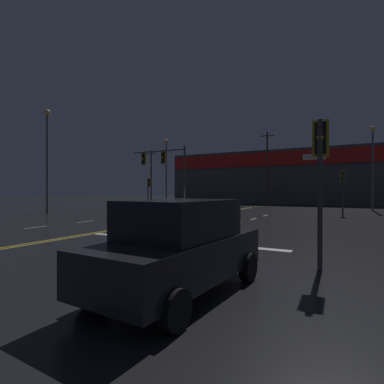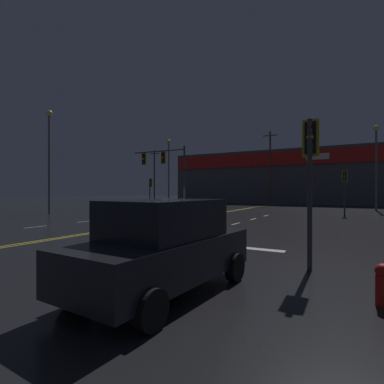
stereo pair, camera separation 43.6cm
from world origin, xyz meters
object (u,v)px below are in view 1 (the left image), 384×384
traffic_signal_corner_northwest (148,186)px  streetlight_near_right (373,156)px  traffic_signal_median (163,164)px  traffic_signal_corner_southeast (320,159)px  traffic_signal_corner_northeast (343,182)px  streetlight_far_left (166,163)px  parked_car (180,246)px  streetlight_near_left (47,147)px

traffic_signal_corner_northwest → streetlight_near_right: 24.74m
traffic_signal_median → traffic_signal_corner_southeast: (12.33, -11.16, -1.29)m
traffic_signal_corner_northeast → streetlight_far_left: 23.51m
traffic_signal_corner_northwest → streetlight_far_left: 8.13m
streetlight_near_right → streetlight_far_left: (-24.97, -1.81, 0.18)m
traffic_signal_corner_northwest → traffic_signal_corner_northeast: size_ratio=0.93×
traffic_signal_median → parked_car: bearing=-55.5°
traffic_signal_corner_northwest → traffic_signal_corner_northeast: (20.16, 0.27, 0.20)m
traffic_signal_corner_northwest → traffic_signal_corner_northeast: 20.16m
traffic_signal_corner_northeast → streetlight_near_right: (2.70, 8.64, 2.98)m
traffic_signal_corner_southeast → streetlight_far_left: 34.89m
streetlight_near_left → streetlight_near_right: streetlight_near_left is taller
streetlight_far_left → parked_car: 36.39m
streetlight_near_right → streetlight_far_left: streetlight_far_left is taller
traffic_signal_median → traffic_signal_corner_southeast: bearing=-42.1°
streetlight_near_left → streetlight_far_left: bearing=84.7°
traffic_signal_corner_northwest → streetlight_near_left: size_ratio=0.37×
streetlight_near_left → traffic_signal_corner_northwest: bearing=70.3°
traffic_signal_corner_northwest → traffic_signal_corner_southeast: bearing=-44.7°
traffic_signal_median → parked_car: traffic_signal_median is taller
streetlight_far_left → parked_car: bearing=-56.9°
traffic_signal_corner_southeast → streetlight_near_left: bearing=158.5°
traffic_signal_corner_northeast → streetlight_near_left: bearing=-155.9°
traffic_signal_corner_northwest → streetlight_near_left: (-3.73, -10.41, 3.46)m
traffic_signal_corner_southeast → streetlight_near_left: 25.66m
traffic_signal_corner_northeast → traffic_signal_corner_southeast: bearing=-90.6°
streetlight_near_left → traffic_signal_corner_northeast: bearing=24.1°
traffic_signal_corner_northwest → streetlight_near_right: (22.86, 8.91, 3.18)m
traffic_signal_corner_southeast → traffic_signal_corner_northeast: bearing=89.4°
traffic_signal_corner_northwest → parked_car: (17.59, -23.08, -1.67)m
streetlight_far_left → traffic_signal_corner_northeast: bearing=-17.1°
traffic_signal_corner_northwest → parked_car: size_ratio=0.81×
parked_car → streetlight_far_left: bearing=123.1°
traffic_signal_corner_northwest → streetlight_near_left: bearing=-109.7°
traffic_signal_corner_northwest → traffic_signal_corner_southeast: 28.08m
traffic_signal_median → streetlight_far_left: size_ratio=0.59×
traffic_signal_corner_northeast → streetlight_near_left: 26.37m
traffic_signal_median → traffic_signal_corner_northeast: traffic_signal_median is taller
streetlight_far_left → traffic_signal_corner_northwest: bearing=-73.4°
streetlight_far_left → traffic_signal_median: bearing=-58.1°
traffic_signal_corner_northwest → traffic_signal_corner_northeast: traffic_signal_corner_northeast is taller
traffic_signal_corner_southeast → streetlight_near_left: size_ratio=0.42×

